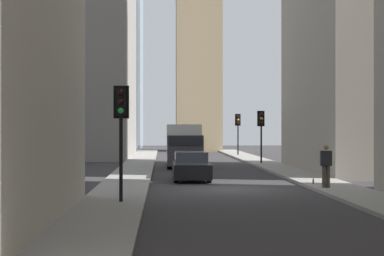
{
  "coord_description": "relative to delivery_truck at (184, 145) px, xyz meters",
  "views": [
    {
      "loc": [
        -26.16,
        2.8,
        2.56
      ],
      "look_at": [
        17.34,
        0.74,
        2.61
      ],
      "focal_mm": 57.81,
      "sensor_mm": 36.0,
      "label": 1
    }
  ],
  "objects": [
    {
      "name": "ground_plane",
      "position": [
        -15.02,
        -1.4,
        -1.46
      ],
      "size": [
        135.0,
        135.0,
        0.0
      ],
      "primitive_type": "plane",
      "color": "#302D30"
    },
    {
      "name": "sidewalk_right",
      "position": [
        -15.02,
        3.1,
        -1.39
      ],
      "size": [
        90.0,
        2.2,
        0.14
      ],
      "primitive_type": "cube",
      "color": "gray",
      "rests_on": "ground_plane"
    },
    {
      "name": "sidewalk_left",
      "position": [
        -15.02,
        -5.9,
        -1.39
      ],
      "size": [
        90.0,
        2.2,
        0.14
      ],
      "primitive_type": "cube",
      "color": "gray",
      "rests_on": "ground_plane"
    },
    {
      "name": "building_right_far",
      "position": [
        15.23,
        9.19,
        11.5
      ],
      "size": [
        18.19,
        10.5,
        25.9
      ],
      "color": "gray",
      "rests_on": "ground_plane"
    },
    {
      "name": "delivery_truck",
      "position": [
        0.0,
        0.0,
        0.0
      ],
      "size": [
        6.46,
        2.25,
        2.84
      ],
      "color": "silver",
      "rests_on": "ground_plane"
    },
    {
      "name": "sedan_black",
      "position": [
        -10.67,
        -0.0,
        -0.8
      ],
      "size": [
        4.3,
        1.78,
        1.42
      ],
      "color": "black",
      "rests_on": "ground_plane"
    },
    {
      "name": "traffic_light_foreground",
      "position": [
        -20.61,
        2.79,
        1.52
      ],
      "size": [
        0.43,
        0.52,
        3.86
      ],
      "color": "black",
      "rests_on": "sidewalk_right"
    },
    {
      "name": "traffic_light_midblock",
      "position": [
        2.03,
        -5.53,
        1.39
      ],
      "size": [
        0.43,
        0.52,
        3.69
      ],
      "color": "black",
      "rests_on": "sidewalk_left"
    },
    {
      "name": "traffic_light_far_junction",
      "position": [
        15.66,
        -5.56,
        1.47
      ],
      "size": [
        0.43,
        0.52,
        3.8
      ],
      "color": "black",
      "rests_on": "sidewalk_left"
    },
    {
      "name": "pedestrian",
      "position": [
        -16.16,
        -5.29,
        -0.35
      ],
      "size": [
        0.26,
        0.44,
        1.78
      ],
      "color": "#473D33",
      "rests_on": "sidewalk_left"
    },
    {
      "name": "discarded_bottle",
      "position": [
        -14.47,
        -5.18,
        -1.21
      ],
      "size": [
        0.07,
        0.07,
        0.27
      ],
      "color": "brown",
      "rests_on": "sidewalk_left"
    }
  ]
}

